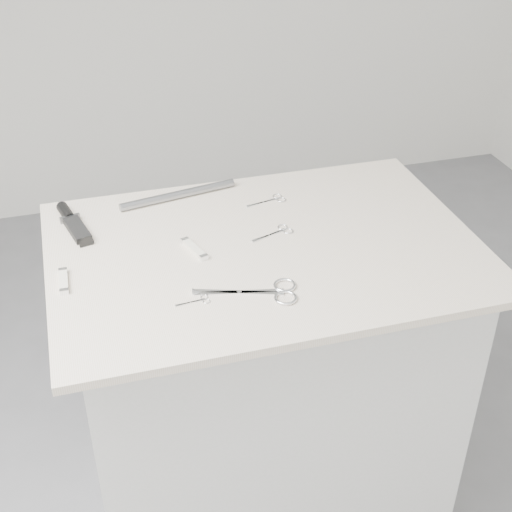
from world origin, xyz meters
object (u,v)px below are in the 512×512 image
object	(u,v)px
embroidery_scissors_b	(272,200)
embroidery_scissors_a	(278,232)
sheathed_knife	(72,222)
pocket_knife_b	(64,281)
pocket_knife_a	(194,249)
large_shears	(269,292)
metal_rail	(178,195)
plinth	(264,393)
tiny_scissors	(197,301)

from	to	relation	value
embroidery_scissors_b	embroidery_scissors_a	bearing A→B (deg)	-114.14
sheathed_knife	pocket_knife_b	size ratio (longest dim) A/B	2.07
sheathed_knife	embroidery_scissors_b	bearing A→B (deg)	-105.47
sheathed_knife	pocket_knife_a	size ratio (longest dim) A/B	1.89
large_shears	metal_rail	bearing A→B (deg)	118.39
plinth	tiny_scissors	xyz separation A→B (m)	(-0.20, -0.17, 0.47)
large_shears	pocket_knife_a	world-z (taller)	pocket_knife_a
sheathed_knife	large_shears	bearing A→B (deg)	-149.99
sheathed_knife	pocket_knife_a	distance (m)	0.33
plinth	metal_rail	distance (m)	0.58
pocket_knife_a	metal_rail	size ratio (longest dim) A/B	0.32
embroidery_scissors_b	pocket_knife_a	world-z (taller)	pocket_knife_a
sheathed_knife	pocket_knife_a	xyz separation A→B (m)	(0.26, -0.20, -0.00)
metal_rail	embroidery_scissors_a	bearing A→B (deg)	-49.85
embroidery_scissors_b	sheathed_knife	bearing A→B (deg)	165.46
large_shears	pocket_knife_a	xyz separation A→B (m)	(-0.12, 0.20, 0.00)
pocket_knife_a	metal_rail	distance (m)	0.26
plinth	pocket_knife_a	distance (m)	0.50
pocket_knife_a	large_shears	bearing A→B (deg)	-168.11
tiny_scissors	pocket_knife_b	size ratio (longest dim) A/B	0.81
pocket_knife_b	sheathed_knife	bearing A→B (deg)	-6.42
embroidery_scissors_b	pocket_knife_a	xyz separation A→B (m)	(-0.24, -0.18, 0.00)
sheathed_knife	metal_rail	bearing A→B (deg)	-91.04
large_shears	sheathed_knife	world-z (taller)	sheathed_knife
large_shears	embroidery_scissors_a	world-z (taller)	large_shears
pocket_knife_a	pocket_knife_b	xyz separation A→B (m)	(-0.30, -0.05, -0.00)
pocket_knife_b	tiny_scissors	bearing A→B (deg)	-117.34
sheathed_knife	metal_rail	distance (m)	0.28
metal_rail	pocket_knife_b	bearing A→B (deg)	-134.99
pocket_knife_b	embroidery_scissors_a	bearing A→B (deg)	-80.39
metal_rail	large_shears	bearing A→B (deg)	-77.07
tiny_scissors	plinth	bearing A→B (deg)	34.80
metal_rail	sheathed_knife	bearing A→B (deg)	-167.66
plinth	embroidery_scissors_b	world-z (taller)	embroidery_scissors_b
embroidery_scissors_a	sheathed_knife	size ratio (longest dim) A/B	0.59
plinth	embroidery_scissors_a	world-z (taller)	embroidery_scissors_a
metal_rail	embroidery_scissors_b	bearing A→B (deg)	-18.83
embroidery_scissors_a	embroidery_scissors_b	xyz separation A→B (m)	(0.03, 0.16, -0.00)
pocket_knife_b	pocket_knife_a	bearing A→B (deg)	-79.29
plinth	metal_rail	size ratio (longest dim) A/B	2.87
tiny_scissors	pocket_knife_b	distance (m)	0.30
embroidery_scissors_b	metal_rail	world-z (taller)	metal_rail
embroidery_scissors_a	embroidery_scissors_b	bearing A→B (deg)	59.24
plinth	embroidery_scissors_a	distance (m)	0.48
large_shears	metal_rail	distance (m)	0.48
plinth	pocket_knife_a	xyz separation A→B (m)	(-0.16, 0.02, 0.48)
embroidery_scissors_b	tiny_scissors	distance (m)	0.47
tiny_scissors	pocket_knife_b	bearing A→B (deg)	145.59
sheathed_knife	pocket_knife_b	bearing A→B (deg)	158.89
embroidery_scissors_b	pocket_knife_b	world-z (taller)	pocket_knife_b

